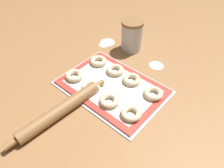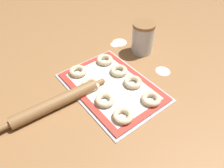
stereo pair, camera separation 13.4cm
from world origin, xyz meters
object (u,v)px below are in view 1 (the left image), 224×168
Objects in this scene: bagel_front_far_left at (74,76)px; bagel_front_mid_right at (109,101)px; bagel_front_far_right at (131,113)px; bagel_back_mid_right at (132,80)px; bagel_back_far_left at (98,61)px; rolling_pin at (60,111)px; bagel_back_far_right at (153,93)px; flour_canister at (132,35)px; bagel_back_mid_left at (115,70)px; baking_tray at (112,87)px; bagel_front_mid_left at (91,87)px.

bagel_front_mid_right is (0.23, -0.01, 0.00)m from bagel_front_far_left.
bagel_front_far_right is 1.00× the size of bagel_back_mid_right.
rolling_pin is (0.11, -0.34, 0.00)m from bagel_back_far_left.
flour_canister is (-0.30, 0.23, 0.06)m from bagel_back_far_right.
bagel_front_mid_right is 0.50× the size of flour_canister.
bagel_back_mid_left is 0.18× the size of rolling_pin.
rolling_pin reaches higher than bagel_back_mid_right.
baking_tray is 0.34m from flour_canister.
bagel_back_far_right is (0.23, 0.15, 0.00)m from bagel_front_mid_left.
bagel_front_mid_left is at bearing -123.56° from bagel_back_mid_right.
bagel_front_far_left is 1.00× the size of bagel_front_mid_left.
rolling_pin is at bearing -56.66° from bagel_front_far_left.
bagel_front_mid_left and bagel_front_mid_right have the same top height.
bagel_back_far_right is 0.40m from rolling_pin.
bagel_front_far_left is 0.22m from rolling_pin.
bagel_back_mid_left is (0.00, 0.16, 0.00)m from bagel_front_mid_left.
bagel_front_mid_left is 1.00× the size of bagel_front_mid_right.
bagel_front_far_left is at bearing -156.40° from baking_tray.
bagel_front_far_right is at bearing -25.46° from bagel_back_far_left.
bagel_front_mid_right is at bearing -55.27° from baking_tray.
bagel_front_far_left is at bearing -96.76° from flour_canister.
bagel_back_mid_left is at bearing 179.39° from bagel_back_mid_right.
bagel_front_mid_right is 1.00× the size of bagel_back_mid_right.
bagel_back_far_left is 0.50× the size of flour_canister.
baking_tray is 5.63× the size of bagel_back_mid_right.
bagel_back_mid_right is at bearing 126.80° from bagel_front_far_right.
bagel_front_far_left is at bearing -92.89° from bagel_back_far_left.
bagel_front_mid_left reaches higher than baking_tray.
rolling_pin is (-0.11, -0.17, 0.00)m from bagel_front_mid_right.
bagel_front_far_left is at bearing 123.34° from rolling_pin.
bagel_front_far_left and bagel_front_mid_right have the same top height.
bagel_back_mid_left is at bearing -71.77° from flour_canister.
bagel_front_mid_right is 1.00× the size of bagel_back_mid_left.
baking_tray is 2.82× the size of flour_canister.
baking_tray is 5.63× the size of bagel_front_far_left.
rolling_pin is (-0.10, -0.34, 0.00)m from bagel_back_mid_right.
bagel_back_far_right is at bearing 22.97° from baking_tray.
bagel_back_far_left is at bearing -179.51° from bagel_back_mid_right.
baking_tray is at bearing -157.03° from bagel_back_far_right.
bagel_front_far_left is at bearing -126.69° from bagel_back_mid_left.
bagel_back_mid_right is 0.29m from flour_canister.
rolling_pin is (0.00, -0.34, 0.00)m from bagel_back_mid_left.
baking_tray is 5.63× the size of bagel_front_far_right.
flour_canister reaches higher than bagel_back_far_right.
bagel_front_far_left is 1.00× the size of bagel_back_far_right.
bagel_back_mid_left is (-0.22, 0.16, 0.00)m from bagel_front_far_right.
bagel_back_mid_left is 0.23m from bagel_back_far_right.
bagel_front_far_right is 1.00× the size of bagel_back_mid_left.
bagel_front_mid_right is at bearing -176.79° from bagel_front_far_right.
bagel_front_mid_right is at bearing -2.41° from bagel_front_mid_left.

